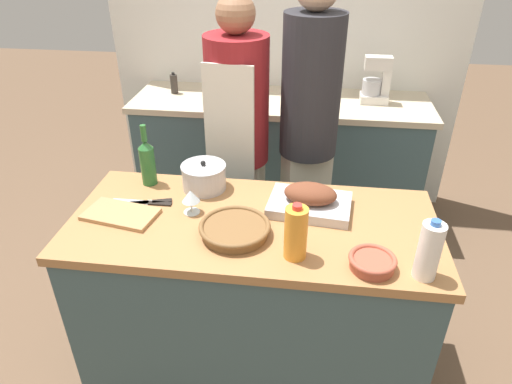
{
  "coord_description": "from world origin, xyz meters",
  "views": [
    {
      "loc": [
        0.22,
        -1.56,
        1.97
      ],
      "look_at": [
        0.0,
        0.1,
        0.95
      ],
      "focal_mm": 32.0,
      "sensor_mm": 36.0,
      "label": 1
    }
  ],
  "objects": [
    {
      "name": "back_counter",
      "position": [
        0.0,
        1.41,
        0.46
      ],
      "size": [
        2.01,
        0.6,
        0.91
      ],
      "color": "#3D565B",
      "rests_on": "ground_plane"
    },
    {
      "name": "person_cook_guest",
      "position": [
        0.2,
        0.71,
        1.02
      ],
      "size": [
        0.31,
        0.31,
        1.8
      ],
      "rotation": [
        0.0,
        0.0,
        0.38
      ],
      "color": "beige",
      "rests_on": "ground_plane"
    },
    {
      "name": "mixing_bowl",
      "position": [
        0.47,
        -0.24,
        0.9
      ],
      "size": [
        0.17,
        0.17,
        0.05
      ],
      "color": "#A84C38",
      "rests_on": "kitchen_island"
    },
    {
      "name": "condiment_bottle_short",
      "position": [
        -0.75,
        1.44,
        0.98
      ],
      "size": [
        0.05,
        0.05,
        0.15
      ],
      "color": "#332D28",
      "rests_on": "back_counter"
    },
    {
      "name": "stand_mixer",
      "position": [
        0.62,
        1.44,
        1.04
      ],
      "size": [
        0.18,
        0.14,
        0.3
      ],
      "color": "silver",
      "rests_on": "back_counter"
    },
    {
      "name": "juice_jug",
      "position": [
        0.19,
        -0.21,
        0.98
      ],
      "size": [
        0.09,
        0.09,
        0.23
      ],
      "color": "orange",
      "rests_on": "kitchen_island"
    },
    {
      "name": "person_cook_aproned",
      "position": [
        -0.18,
        0.7,
        0.93
      ],
      "size": [
        0.33,
        0.35,
        1.68
      ],
      "rotation": [
        0.0,
        0.0,
        -0.12
      ],
      "color": "beige",
      "rests_on": "ground_plane"
    },
    {
      "name": "knife_chef",
      "position": [
        -0.5,
        0.08,
        0.88
      ],
      "size": [
        0.27,
        0.03,
        0.01
      ],
      "color": "#B7B7BC",
      "rests_on": "kitchen_island"
    },
    {
      "name": "wicker_basket",
      "position": [
        -0.06,
        -0.1,
        0.9
      ],
      "size": [
        0.29,
        0.29,
        0.05
      ],
      "color": "brown",
      "rests_on": "kitchen_island"
    },
    {
      "name": "wine_bottle_green",
      "position": [
        -0.53,
        0.25,
        0.99
      ],
      "size": [
        0.07,
        0.07,
        0.3
      ],
      "color": "#28662D",
      "rests_on": "kitchen_island"
    },
    {
      "name": "wine_glass_left",
      "position": [
        -0.27,
        0.03,
        0.95
      ],
      "size": [
        0.08,
        0.08,
        0.11
      ],
      "color": "silver",
      "rests_on": "kitchen_island"
    },
    {
      "name": "stock_pot",
      "position": [
        -0.26,
        0.24,
        0.94
      ],
      "size": [
        0.21,
        0.21,
        0.14
      ],
      "color": "#B7B7BC",
      "rests_on": "kitchen_island"
    },
    {
      "name": "back_wall",
      "position": [
        0.0,
        1.76,
        1.27
      ],
      "size": [
        2.51,
        0.1,
        2.55
      ],
      "color": "silver",
      "rests_on": "ground_plane"
    },
    {
      "name": "ground_plane",
      "position": [
        0.0,
        0.0,
        0.0
      ],
      "size": [
        12.0,
        12.0,
        0.0
      ],
      "primitive_type": "plane",
      "color": "brown"
    },
    {
      "name": "milk_jug",
      "position": [
        0.65,
        -0.26,
        0.99
      ],
      "size": [
        0.08,
        0.08,
        0.24
      ],
      "color": "white",
      "rests_on": "kitchen_island"
    },
    {
      "name": "kitchen_island",
      "position": [
        0.0,
        0.0,
        0.44
      ],
      "size": [
        1.55,
        0.7,
        0.87
      ],
      "color": "#3D565B",
      "rests_on": "ground_plane"
    },
    {
      "name": "condiment_bottle_tall",
      "position": [
        -0.3,
        1.45,
        0.99
      ],
      "size": [
        0.06,
        0.06,
        0.18
      ],
      "color": "maroon",
      "rests_on": "back_counter"
    },
    {
      "name": "knife_paring",
      "position": [
        -0.48,
        0.08,
        0.88
      ],
      "size": [
        0.23,
        0.09,
        0.01
      ],
      "color": "#B7B7BC",
      "rests_on": "kitchen_island"
    },
    {
      "name": "cutting_board",
      "position": [
        -0.57,
        -0.03,
        0.88
      ],
      "size": [
        0.33,
        0.22,
        0.02
      ],
      "color": "#AD7F51",
      "rests_on": "kitchen_island"
    },
    {
      "name": "roasting_pan",
      "position": [
        0.23,
        0.12,
        0.92
      ],
      "size": [
        0.37,
        0.28,
        0.12
      ],
      "color": "#BCBCC1",
      "rests_on": "kitchen_island"
    }
  ]
}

